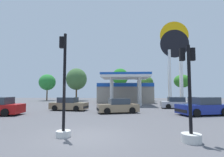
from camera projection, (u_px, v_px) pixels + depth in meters
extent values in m
plane|color=#56565B|center=(83.00, 137.00, 8.10)|extent=(90.00, 90.00, 0.00)
cube|color=gray|center=(125.00, 93.00, 33.20)|extent=(10.03, 7.00, 3.60)
cube|color=#194CB2|center=(125.00, 85.00, 29.77)|extent=(10.03, 0.12, 0.60)
cube|color=white|center=(125.00, 77.00, 26.47)|extent=(7.04, 6.29, 0.35)
cube|color=#194CB2|center=(125.00, 75.00, 26.49)|extent=(7.14, 6.39, 0.30)
cylinder|color=silver|center=(111.00, 92.00, 24.72)|extent=(0.32, 0.32, 4.13)
cylinder|color=silver|center=(140.00, 92.00, 24.45)|extent=(0.32, 0.32, 4.13)
cylinder|color=silver|center=(112.00, 92.00, 28.17)|extent=(0.32, 0.32, 4.13)
cylinder|color=silver|center=(138.00, 92.00, 27.89)|extent=(0.32, 0.32, 4.13)
cube|color=#4C4C51|center=(125.00, 102.00, 26.20)|extent=(0.90, 0.60, 1.10)
cube|color=white|center=(170.00, 77.00, 26.53)|extent=(0.40, 0.56, 8.62)
cube|color=white|center=(181.00, 77.00, 26.42)|extent=(0.40, 0.56, 8.62)
cylinder|color=black|center=(174.00, 44.00, 26.86)|extent=(4.43, 0.22, 4.43)
cylinder|color=#F2B20C|center=(174.00, 35.00, 26.98)|extent=(4.43, 0.22, 4.43)
cube|color=white|center=(174.00, 40.00, 26.97)|extent=(4.07, 0.08, 0.80)
cylinder|color=black|center=(82.00, 107.00, 19.74)|extent=(0.64, 0.30, 0.62)
cylinder|color=black|center=(76.00, 109.00, 18.12)|extent=(0.64, 0.30, 0.62)
cylinder|color=black|center=(62.00, 107.00, 20.28)|extent=(0.64, 0.30, 0.62)
cylinder|color=black|center=(55.00, 108.00, 18.66)|extent=(0.64, 0.30, 0.62)
cube|color=#8C7556|center=(69.00, 106.00, 19.21)|extent=(4.28, 2.30, 0.74)
cube|color=#2D3842|center=(68.00, 100.00, 19.29)|extent=(2.14, 1.79, 0.62)
cube|color=black|center=(86.00, 107.00, 18.78)|extent=(0.36, 1.62, 0.23)
cylinder|color=black|center=(196.00, 113.00, 14.23)|extent=(0.73, 0.42, 0.69)
cylinder|color=black|center=(183.00, 110.00, 16.03)|extent=(0.73, 0.42, 0.69)
cylinder|color=black|center=(224.00, 112.00, 14.83)|extent=(0.73, 0.42, 0.69)
cylinder|color=black|center=(208.00, 110.00, 16.64)|extent=(0.73, 0.42, 0.69)
cube|color=navy|center=(203.00, 109.00, 15.45)|extent=(4.86, 3.08, 0.82)
cube|color=#2D3842|center=(204.00, 101.00, 15.54)|extent=(2.53, 2.21, 0.69)
cube|color=black|center=(181.00, 111.00, 14.97)|extent=(0.62, 1.76, 0.26)
cylinder|color=black|center=(107.00, 111.00, 15.90)|extent=(0.64, 0.38, 0.61)
cylinder|color=black|center=(104.00, 109.00, 17.49)|extent=(0.64, 0.38, 0.61)
cylinder|color=black|center=(132.00, 110.00, 16.46)|extent=(0.64, 0.38, 0.61)
cylinder|color=black|center=(127.00, 109.00, 18.05)|extent=(0.64, 0.38, 0.61)
cube|color=#8C7556|center=(118.00, 108.00, 16.99)|extent=(4.30, 2.75, 0.72)
cube|color=#2D3842|center=(119.00, 101.00, 17.07)|extent=(2.25, 1.97, 0.61)
cube|color=black|center=(98.00, 109.00, 16.54)|extent=(0.57, 1.55, 0.23)
cylinder|color=black|center=(5.00, 113.00, 14.51)|extent=(0.70, 0.29, 0.69)
cylinder|color=black|center=(17.00, 110.00, 16.35)|extent=(0.70, 0.29, 0.69)
cylinder|color=black|center=(186.00, 106.00, 21.88)|extent=(0.62, 0.26, 0.60)
cylinder|color=black|center=(190.00, 107.00, 20.28)|extent=(0.62, 0.26, 0.60)
cylinder|color=black|center=(166.00, 105.00, 22.25)|extent=(0.62, 0.26, 0.60)
cylinder|color=black|center=(168.00, 106.00, 20.65)|extent=(0.62, 0.26, 0.60)
cube|color=#B2B2BA|center=(177.00, 104.00, 21.28)|extent=(4.08, 1.99, 0.71)
cube|color=#2D3842|center=(176.00, 99.00, 21.35)|extent=(2.00, 1.62, 0.60)
cube|color=black|center=(194.00, 105.00, 20.98)|extent=(0.25, 1.58, 0.23)
cylinder|color=silver|center=(63.00, 134.00, 8.10)|extent=(0.69, 0.69, 0.29)
cylinder|color=black|center=(64.00, 81.00, 8.28)|extent=(0.14, 0.14, 4.71)
cube|color=black|center=(62.00, 42.00, 8.60)|extent=(0.21, 0.20, 0.57)
sphere|color=red|center=(63.00, 40.00, 8.73)|extent=(0.15, 0.15, 0.15)
sphere|color=#D89E0C|center=(63.00, 43.00, 8.72)|extent=(0.15, 0.15, 0.15)
sphere|color=green|center=(63.00, 47.00, 8.70)|extent=(0.15, 0.15, 0.15)
cylinder|color=silver|center=(191.00, 138.00, 7.23)|extent=(0.82, 0.82, 0.37)
cylinder|color=black|center=(190.00, 88.00, 7.38)|extent=(0.14, 0.14, 3.83)
cube|color=black|center=(182.00, 54.00, 7.66)|extent=(0.21, 0.20, 0.57)
sphere|color=red|center=(181.00, 51.00, 7.80)|extent=(0.15, 0.15, 0.15)
sphere|color=#D89E0C|center=(181.00, 55.00, 7.79)|extent=(0.15, 0.15, 0.15)
sphere|color=green|center=(181.00, 59.00, 7.77)|extent=(0.15, 0.15, 0.15)
cube|color=black|center=(192.00, 54.00, 7.64)|extent=(0.21, 0.20, 0.57)
sphere|color=red|center=(191.00, 51.00, 7.77)|extent=(0.15, 0.15, 0.15)
sphere|color=#D89E0C|center=(191.00, 55.00, 7.76)|extent=(0.15, 0.15, 0.15)
sphere|color=green|center=(191.00, 59.00, 7.74)|extent=(0.15, 0.15, 0.15)
cylinder|color=brown|center=(47.00, 94.00, 38.85)|extent=(0.27, 0.27, 2.78)
ellipsoid|color=#2A8235|center=(47.00, 82.00, 39.05)|extent=(3.70, 3.70, 3.62)
cylinder|color=brown|center=(76.00, 94.00, 38.34)|extent=(0.34, 0.34, 3.12)
ellipsoid|color=#3F6738|center=(77.00, 79.00, 38.58)|extent=(4.62, 4.62, 4.88)
cylinder|color=brown|center=(120.00, 92.00, 37.85)|extent=(0.38, 0.38, 3.99)
ellipsoid|color=#247D24|center=(120.00, 77.00, 38.09)|extent=(3.62, 3.62, 3.66)
cylinder|color=brown|center=(147.00, 94.00, 37.74)|extent=(0.32, 0.32, 2.90)
ellipsoid|color=#366625|center=(146.00, 83.00, 37.93)|extent=(3.02, 3.02, 2.82)
cylinder|color=brown|center=(183.00, 94.00, 36.54)|extent=(0.36, 0.36, 2.99)
ellipsoid|color=#317826|center=(182.00, 81.00, 36.75)|extent=(3.47, 3.47, 2.81)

